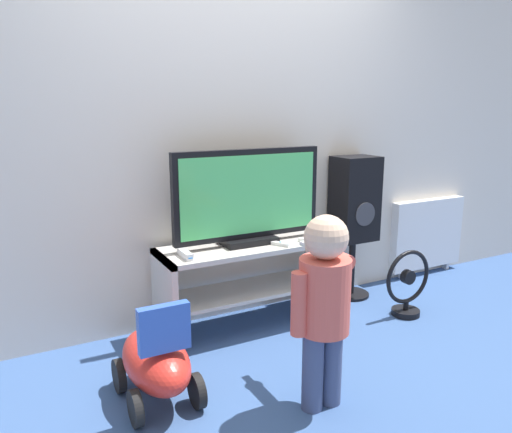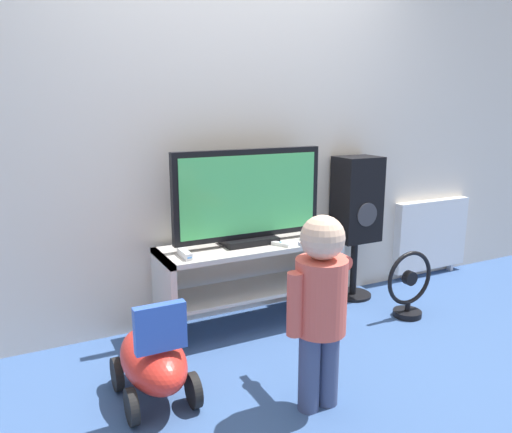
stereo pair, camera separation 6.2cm
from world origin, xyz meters
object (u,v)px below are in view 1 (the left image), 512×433
at_px(remote_primary, 308,241).
at_px(game_console, 185,254).
at_px(television, 248,198).
at_px(remote_secondary, 280,244).
at_px(child, 323,296).
at_px(speaker_tower, 354,203).
at_px(floor_fan, 407,286).
at_px(radiator, 427,234).
at_px(ride_on_toy, 156,361).

bearing_deg(remote_primary, game_console, 175.70).
distance_m(television, remote_secondary, 0.35).
relative_size(child, speaker_tower, 0.89).
relative_size(game_console, floor_fan, 0.37).
relative_size(television, floor_fan, 2.14).
height_order(speaker_tower, floor_fan, speaker_tower).
bearing_deg(radiator, television, -173.78).
bearing_deg(television, floor_fan, -20.02).
bearing_deg(floor_fan, child, -152.80).
bearing_deg(game_console, ride_on_toy, -125.80).
xyz_separation_m(child, floor_fan, (1.13, 0.58, -0.35)).
xyz_separation_m(television, remote_primary, (0.35, -0.16, -0.28)).
distance_m(remote_secondary, ride_on_toy, 1.09).
bearing_deg(remote_secondary, game_console, 175.81).
bearing_deg(game_console, remote_primary, -4.30).
relative_size(child, ride_on_toy, 1.65).
distance_m(game_console, ride_on_toy, 0.67).
bearing_deg(game_console, television, 11.83).
bearing_deg(game_console, remote_secondary, -4.19).
height_order(remote_primary, ride_on_toy, remote_primary).
bearing_deg(floor_fan, television, 159.98).
distance_m(remote_primary, child, 0.92).
height_order(child, ride_on_toy, child).
bearing_deg(speaker_tower, television, -174.14).
xyz_separation_m(game_console, child, (0.36, -0.86, -0.02)).
bearing_deg(television, speaker_tower, 5.86).
xyz_separation_m(remote_secondary, floor_fan, (0.88, -0.23, -0.36)).
distance_m(child, ride_on_toy, 0.87).
relative_size(game_console, child, 0.18).
xyz_separation_m(remote_primary, radiator, (1.45, 0.35, -0.22)).
height_order(television, ride_on_toy, television).
xyz_separation_m(ride_on_toy, radiator, (2.60, 0.75, 0.14)).
distance_m(remote_secondary, radiator, 1.70).
bearing_deg(game_console, speaker_tower, 7.88).
xyz_separation_m(game_console, floor_fan, (1.49, -0.28, -0.37)).
distance_m(game_console, child, 0.93).
distance_m(remote_primary, floor_fan, 0.79).
distance_m(remote_primary, remote_secondary, 0.20).
height_order(ride_on_toy, radiator, radiator).
bearing_deg(radiator, child, -148.89).
relative_size(television, speaker_tower, 0.94).
distance_m(television, child, 1.01).
xyz_separation_m(television, ride_on_toy, (-0.79, -0.55, -0.64)).
distance_m(television, game_console, 0.55).
distance_m(remote_primary, speaker_tower, 0.64).
height_order(television, child, television).
distance_m(television, remote_primary, 0.48).
relative_size(game_console, radiator, 0.23).
bearing_deg(floor_fan, game_console, 169.45).
bearing_deg(remote_primary, child, -119.83).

